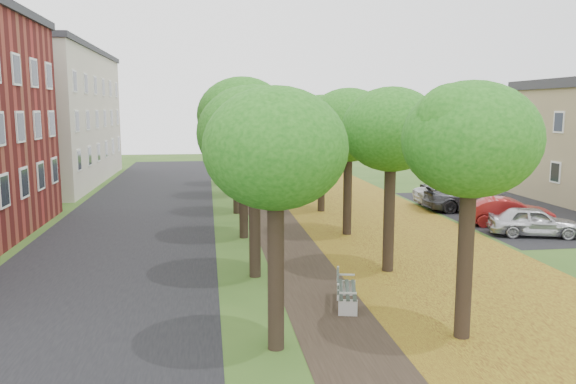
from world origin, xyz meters
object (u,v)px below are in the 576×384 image
object	(u,v)px
car_grey	(469,198)
car_white	(458,195)
bench	(345,290)
car_silver	(534,221)
car_red	(509,212)

from	to	relation	value
car_grey	car_white	world-z (taller)	car_grey
bench	car_silver	world-z (taller)	car_silver
car_red	car_grey	world-z (taller)	car_grey
car_grey	car_white	bearing A→B (deg)	1.96
car_red	car_white	bearing A→B (deg)	17.64
bench	car_white	xyz separation A→B (m)	(10.80, 15.68, 0.24)
car_silver	car_white	size ratio (longest dim) A/B	0.78
car_silver	car_white	world-z (taller)	car_white
car_grey	car_white	size ratio (longest dim) A/B	1.02
car_red	car_silver	bearing A→B (deg)	-162.36
car_silver	car_white	xyz separation A→B (m)	(0.00, 7.95, 0.03)
bench	car_white	bearing A→B (deg)	-21.52
car_silver	car_grey	world-z (taller)	car_grey
car_red	car_grey	size ratio (longest dim) A/B	0.81
car_silver	car_white	bearing A→B (deg)	16.10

